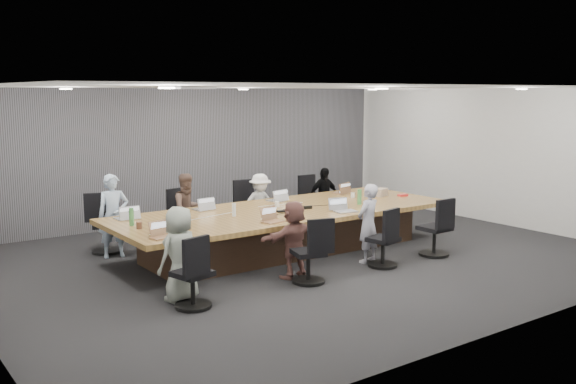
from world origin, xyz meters
TOP-DOWN VIEW (x-y plane):
  - floor at (0.00, 0.00)m, footprint 10.00×8.00m
  - ceiling at (0.00, 0.00)m, footprint 10.00×8.00m
  - wall_back at (0.00, 4.00)m, footprint 10.00×0.00m
  - wall_front at (0.00, -4.00)m, footprint 10.00×0.00m
  - wall_right at (5.00, 0.00)m, footprint 0.00×8.00m
  - curtain at (0.00, 3.92)m, footprint 9.80×0.04m
  - conference_table at (0.00, 0.50)m, footprint 6.00×2.20m
  - chair_0 at (-2.52, 2.20)m, footprint 0.70×0.70m
  - chair_1 at (-1.15, 2.20)m, footprint 0.58×0.58m
  - chair_2 at (0.38, 2.20)m, footprint 0.60×0.60m
  - chair_3 at (1.95, 2.20)m, footprint 0.54×0.54m
  - chair_4 at (-2.64, -1.20)m, footprint 0.61×0.61m
  - chair_5 at (-0.79, -1.20)m, footprint 0.62×0.62m
  - chair_6 at (0.69, -1.20)m, footprint 0.59×0.59m
  - chair_7 at (1.87, -1.20)m, footprint 0.54×0.54m
  - person_0 at (-2.52, 1.85)m, footprint 0.56×0.42m
  - laptop_0 at (-2.52, 1.30)m, footprint 0.34×0.23m
  - person_1 at (-1.15, 1.85)m, footprint 0.66×0.53m
  - laptop_1 at (-1.15, 1.30)m, footprint 0.34×0.25m
  - person_2 at (0.38, 1.85)m, footprint 0.81×0.54m
  - laptop_2 at (0.38, 1.30)m, footprint 0.37×0.27m
  - person_3 at (1.95, 1.85)m, footprint 0.73×0.38m
  - laptop_3 at (1.95, 1.30)m, footprint 0.38×0.30m
  - person_4 at (-2.64, -0.85)m, footprint 0.70×0.54m
  - laptop_4 at (-2.64, -0.30)m, footprint 0.32×0.24m
  - person_5 at (-0.79, -0.85)m, footprint 1.10×0.44m
  - laptop_5 at (-0.79, -0.30)m, footprint 0.35×0.27m
  - person_6 at (0.69, -0.85)m, footprint 0.53×0.41m
  - laptop_6 at (0.69, -0.30)m, footprint 0.39×0.30m
  - bottle_green_left at (-2.65, 0.73)m, footprint 0.08×0.08m
  - bottle_green_right at (1.35, 0.10)m, footprint 0.09×0.09m
  - bottle_clear at (-1.03, 0.46)m, footprint 0.07×0.07m
  - cup_white_far at (0.02, 0.75)m, footprint 0.10×0.10m
  - cup_white_near at (1.75, 0.74)m, footprint 0.10×0.10m
  - mug_brown at (-2.65, 0.45)m, footprint 0.10×0.10m
  - mic_left at (-0.20, 0.31)m, footprint 0.16×0.12m
  - mic_right at (-0.04, 0.35)m, footprint 0.17×0.14m
  - stapler at (0.34, 0.29)m, footprint 0.15×0.06m
  - canvas_bag at (2.31, 0.55)m, footprint 0.31×0.25m
  - snack_packet at (2.65, 0.30)m, footprint 0.19×0.14m

SIDE VIEW (x-z plane):
  - floor at x=0.00m, z-range 0.00..0.00m
  - chair_6 at x=0.69m, z-range 0.00..0.73m
  - chair_1 at x=-1.15m, z-range 0.00..0.74m
  - chair_5 at x=-0.79m, z-range 0.00..0.74m
  - chair_4 at x=-2.64m, z-range 0.00..0.75m
  - chair_3 at x=1.95m, z-range 0.00..0.77m
  - chair_7 at x=1.87m, z-range 0.00..0.79m
  - conference_table at x=0.00m, z-range 0.03..0.77m
  - chair_2 at x=0.38m, z-range 0.00..0.81m
  - chair_0 at x=-2.52m, z-range 0.00..0.82m
  - person_5 at x=-0.79m, z-range 0.00..1.15m
  - person_2 at x=0.38m, z-range 0.00..1.18m
  - person_3 at x=1.95m, z-range 0.00..1.19m
  - person_4 at x=-2.64m, z-range 0.00..1.26m
  - person_6 at x=0.69m, z-range 0.00..1.28m
  - person_1 at x=-1.15m, z-range 0.00..1.30m
  - person_0 at x=-2.52m, z-range 0.00..1.39m
  - laptop_0 at x=-2.52m, z-range 0.74..0.76m
  - laptop_1 at x=-1.15m, z-range 0.74..0.76m
  - laptop_2 at x=0.38m, z-range 0.74..0.76m
  - laptop_3 at x=1.95m, z-range 0.74..0.76m
  - laptop_4 at x=-2.64m, z-range 0.74..0.76m
  - laptop_5 at x=-0.79m, z-range 0.74..0.76m
  - laptop_6 at x=0.69m, z-range 0.74..0.76m
  - mic_left at x=-0.20m, z-range 0.74..0.77m
  - mic_right at x=-0.04m, z-range 0.74..0.77m
  - snack_packet at x=2.65m, z-range 0.74..0.78m
  - stapler at x=0.34m, z-range 0.74..0.79m
  - cup_white_near at x=1.75m, z-range 0.74..0.83m
  - cup_white_far at x=0.02m, z-range 0.74..0.84m
  - mug_brown at x=-2.65m, z-range 0.74..0.84m
  - canvas_bag at x=2.31m, z-range 0.74..0.89m
  - bottle_clear at x=-1.03m, z-range 0.74..0.95m
  - bottle_green_left at x=-2.65m, z-range 0.74..1.01m
  - bottle_green_right at x=1.35m, z-range 0.74..1.01m
  - wall_back at x=0.00m, z-range 0.00..2.80m
  - wall_front at x=0.00m, z-range 0.00..2.80m
  - wall_right at x=5.00m, z-range 0.00..2.80m
  - curtain at x=0.00m, z-range 0.00..2.80m
  - ceiling at x=0.00m, z-range 2.80..2.80m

